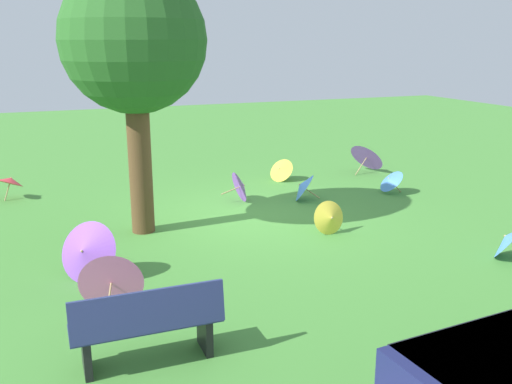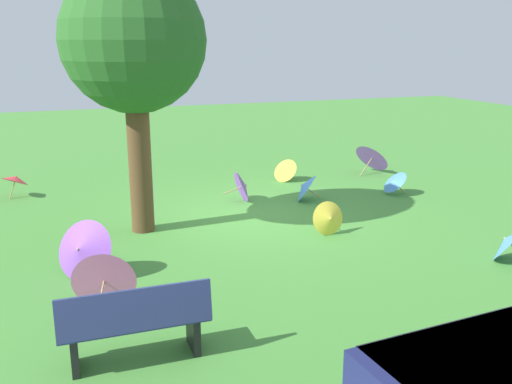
% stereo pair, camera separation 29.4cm
% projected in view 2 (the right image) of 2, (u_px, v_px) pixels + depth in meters
% --- Properties ---
extents(ground, '(40.00, 40.00, 0.00)m').
position_uv_depth(ground, '(246.00, 217.00, 11.20)').
color(ground, '#478C38').
extents(park_bench, '(1.60, 0.50, 0.90)m').
position_uv_depth(park_bench, '(135.00, 323.00, 6.01)').
color(park_bench, navy).
rests_on(park_bench, ground).
extents(shade_tree, '(2.48, 2.48, 4.62)m').
position_uv_depth(shade_tree, '(134.00, 44.00, 9.54)').
color(shade_tree, brown).
rests_on(shade_tree, ground).
extents(parasol_purple_0, '(1.03, 1.13, 0.86)m').
position_uv_depth(parasol_purple_0, '(373.00, 156.00, 14.79)').
color(parasol_purple_0, tan).
rests_on(parasol_purple_0, ground).
extents(parasol_blue_0, '(0.59, 0.64, 0.57)m').
position_uv_depth(parasol_blue_0, '(394.00, 181.00, 12.74)').
color(parasol_blue_0, tan).
rests_on(parasol_blue_0, ground).
extents(parasol_purple_2, '(0.63, 0.68, 0.68)m').
position_uv_depth(parasol_purple_2, '(243.00, 186.00, 12.19)').
color(parasol_purple_2, tan).
rests_on(parasol_purple_2, ground).
extents(parasol_blue_1, '(0.90, 0.84, 0.67)m').
position_uv_depth(parasol_blue_1, '(508.00, 241.00, 8.86)').
color(parasol_blue_1, tan).
rests_on(parasol_blue_1, ground).
extents(parasol_blue_2, '(0.75, 0.82, 0.64)m').
position_uv_depth(parasol_blue_2, '(304.00, 187.00, 12.23)').
color(parasol_blue_2, tan).
rests_on(parasol_blue_2, ground).
extents(parasol_red_0, '(0.80, 0.80, 0.59)m').
position_uv_depth(parasol_red_0, '(15.00, 179.00, 12.50)').
color(parasol_red_0, tan).
rests_on(parasol_red_0, ground).
extents(parasol_purple_3, '(1.04, 1.02, 0.89)m').
position_uv_depth(parasol_purple_3, '(81.00, 250.00, 8.16)').
color(parasol_purple_3, tan).
rests_on(parasol_purple_3, ground).
extents(parasol_yellow_1, '(0.63, 0.55, 0.62)m').
position_uv_depth(parasol_yellow_1, '(329.00, 218.00, 10.06)').
color(parasol_yellow_1, tan).
rests_on(parasol_yellow_1, ground).
extents(parasol_yellow_2, '(0.72, 0.78, 0.57)m').
position_uv_depth(parasol_yellow_2, '(284.00, 170.00, 13.99)').
color(parasol_yellow_2, tan).
rests_on(parasol_yellow_2, ground).
extents(parasol_pink_0, '(0.87, 0.75, 0.84)m').
position_uv_depth(parasol_pink_0, '(105.00, 278.00, 7.27)').
color(parasol_pink_0, tan).
rests_on(parasol_pink_0, ground).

